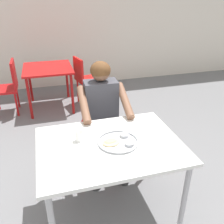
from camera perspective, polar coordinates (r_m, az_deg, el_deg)
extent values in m
cube|color=slate|center=(2.37, -2.22, -24.84)|extent=(12.00, 12.00, 0.05)
cube|color=white|center=(1.94, -0.48, -7.88)|extent=(1.13, 0.84, 0.03)
cylinder|color=#B2B2B7|center=(2.10, 16.69, -19.21)|extent=(0.04, 0.04, 0.72)
cylinder|color=#B2B2B7|center=(2.40, -14.85, -12.19)|extent=(0.04, 0.04, 0.72)
cylinder|color=#B2B2B7|center=(2.58, 8.35, -8.54)|extent=(0.04, 0.04, 0.72)
cylinder|color=#B7BABF|center=(1.94, 1.42, -7.19)|extent=(0.33, 0.33, 0.01)
torus|color=#B7BABF|center=(1.93, 1.42, -6.92)|extent=(0.33, 0.33, 0.01)
cylinder|color=#B2B5BA|center=(1.90, 4.18, -7.52)|extent=(0.07, 0.07, 0.02)
cylinder|color=#B77F23|center=(1.90, 4.18, -7.41)|extent=(0.06, 0.06, 0.01)
cylinder|color=#B2B5BA|center=(2.01, 2.89, -5.50)|extent=(0.07, 0.07, 0.02)
cylinder|color=#9E4714|center=(2.00, 2.90, -5.39)|extent=(0.06, 0.06, 0.01)
ellipsoid|color=#DBB77A|center=(1.92, -0.24, -7.23)|extent=(0.15, 0.12, 0.01)
ellipsoid|color=tan|center=(1.93, -0.37, -6.80)|extent=(0.11, 0.08, 0.01)
cylinder|color=white|center=(1.96, -7.82, -5.30)|extent=(0.06, 0.06, 0.11)
cylinder|color=#593319|center=(1.94, -7.87, -4.48)|extent=(0.06, 0.06, 0.02)
cube|color=red|center=(2.74, -2.69, -3.84)|extent=(0.40, 0.44, 0.04)
cube|color=red|center=(2.82, -3.57, 1.64)|extent=(0.36, 0.05, 0.36)
cylinder|color=red|center=(2.76, 1.24, -9.33)|extent=(0.03, 0.03, 0.42)
cylinder|color=red|center=(2.71, -5.03, -10.19)|extent=(0.03, 0.03, 0.42)
cylinder|color=red|center=(3.03, -0.44, -5.64)|extent=(0.03, 0.03, 0.42)
cylinder|color=red|center=(2.99, -6.11, -6.35)|extent=(0.03, 0.03, 0.42)
cylinder|color=#353535|center=(2.53, 2.94, -12.55)|extent=(0.10, 0.10, 0.46)
cylinder|color=#353535|center=(2.54, 1.79, -5.06)|extent=(0.14, 0.40, 0.12)
cylinder|color=#353535|center=(2.48, -3.90, -13.59)|extent=(0.10, 0.10, 0.46)
cylinder|color=#353535|center=(2.48, -4.93, -5.91)|extent=(0.14, 0.40, 0.12)
cube|color=#3F3F47|center=(2.55, -2.57, 1.78)|extent=(0.35, 0.21, 0.52)
cylinder|color=brown|center=(2.40, 3.05, 2.78)|extent=(0.09, 0.46, 0.25)
cylinder|color=brown|center=(2.32, -6.69, 1.79)|extent=(0.09, 0.46, 0.25)
sphere|color=brown|center=(2.43, -2.75, 9.50)|extent=(0.19, 0.19, 0.19)
ellipsoid|color=brown|center=(2.42, -2.75, 9.83)|extent=(0.21, 0.20, 0.18)
cube|color=#B71414|center=(4.18, -14.97, 9.95)|extent=(0.78, 0.85, 0.03)
cylinder|color=maroon|center=(3.95, -18.92, 2.96)|extent=(0.04, 0.04, 0.68)
cylinder|color=maroon|center=(3.96, -9.36, 4.14)|extent=(0.04, 0.04, 0.68)
cylinder|color=maroon|center=(4.64, -18.76, 6.41)|extent=(0.04, 0.04, 0.68)
cylinder|color=maroon|center=(4.65, -10.57, 7.41)|extent=(0.04, 0.04, 0.68)
cube|color=#B21315|center=(4.29, -24.10, 4.92)|extent=(0.41, 0.43, 0.04)
cube|color=#B21315|center=(4.19, -22.16, 8.26)|extent=(0.04, 0.41, 0.44)
cylinder|color=#B21315|center=(4.18, -21.60, 1.64)|extent=(0.03, 0.03, 0.40)
cylinder|color=#B21315|center=(4.51, -21.38, 3.42)|extent=(0.03, 0.03, 0.40)
cube|color=red|center=(4.29, -5.51, 7.68)|extent=(0.47, 0.47, 0.04)
cube|color=red|center=(4.17, -7.95, 9.95)|extent=(0.12, 0.37, 0.38)
cylinder|color=red|center=(4.56, -4.38, 5.76)|extent=(0.03, 0.03, 0.43)
cylinder|color=red|center=(4.30, -2.62, 4.50)|extent=(0.03, 0.03, 0.43)
cylinder|color=red|center=(4.45, -8.05, 5.03)|extent=(0.03, 0.03, 0.43)
cylinder|color=red|center=(4.19, -6.47, 3.70)|extent=(0.03, 0.03, 0.43)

